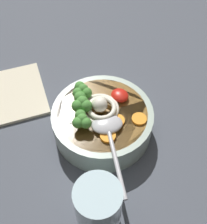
# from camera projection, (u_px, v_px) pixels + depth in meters

# --- Properties ---
(table_slab) EXTENTS (1.17, 1.17, 0.04)m
(table_slab) POSITION_uv_depth(u_px,v_px,m) (93.00, 126.00, 0.68)
(table_slab) COLOR #474C56
(table_slab) RESTS_ON ground
(soup_bowl) EXTENTS (0.20, 0.20, 0.06)m
(soup_bowl) POSITION_uv_depth(u_px,v_px,m) (104.00, 121.00, 0.63)
(soup_bowl) COLOR #9EB2A3
(soup_bowl) RESTS_ON table_slab
(noodle_pile) EXTENTS (0.08, 0.08, 0.03)m
(noodle_pile) POSITION_uv_depth(u_px,v_px,m) (100.00, 108.00, 0.59)
(noodle_pile) COLOR silver
(noodle_pile) RESTS_ON soup_bowl
(soup_spoon) EXTENTS (0.16, 0.12, 0.02)m
(soup_spoon) POSITION_uv_depth(u_px,v_px,m) (109.00, 130.00, 0.57)
(soup_spoon) COLOR #B7B7BC
(soup_spoon) RESTS_ON soup_bowl
(chili_sauce_dollop) EXTENTS (0.04, 0.03, 0.02)m
(chili_sauce_dollop) POSITION_uv_depth(u_px,v_px,m) (120.00, 95.00, 0.62)
(chili_sauce_dollop) COLOR red
(chili_sauce_dollop) RESTS_ON soup_bowl
(broccoli_floret_near_spoon) EXTENTS (0.04, 0.04, 0.03)m
(broccoli_floret_near_spoon) POSITION_uv_depth(u_px,v_px,m) (82.00, 120.00, 0.56)
(broccoli_floret_near_spoon) COLOR #7A9E60
(broccoli_floret_near_spoon) RESTS_ON soup_bowl
(broccoli_floret_far) EXTENTS (0.04, 0.04, 0.03)m
(broccoli_floret_far) POSITION_uv_depth(u_px,v_px,m) (82.00, 91.00, 0.61)
(broccoli_floret_far) COLOR #7A9E60
(broccoli_floret_far) RESTS_ON soup_bowl
(broccoli_floret_front) EXTENTS (0.05, 0.04, 0.04)m
(broccoli_floret_front) POSITION_uv_depth(u_px,v_px,m) (81.00, 103.00, 0.59)
(broccoli_floret_front) COLOR #7A9E60
(broccoli_floret_front) RESTS_ON soup_bowl
(carrot_slice_left) EXTENTS (0.03, 0.03, 0.00)m
(carrot_slice_left) POSITION_uv_depth(u_px,v_px,m) (117.00, 121.00, 0.59)
(carrot_slice_left) COLOR orange
(carrot_slice_left) RESTS_ON soup_bowl
(carrot_slice_extra_b) EXTENTS (0.03, 0.03, 0.00)m
(carrot_slice_extra_b) POSITION_uv_depth(u_px,v_px,m) (139.00, 119.00, 0.59)
(carrot_slice_extra_b) COLOR orange
(carrot_slice_extra_b) RESTS_ON soup_bowl
(carrot_slice_center) EXTENTS (0.03, 0.03, 0.01)m
(carrot_slice_center) POSITION_uv_depth(u_px,v_px,m) (108.00, 136.00, 0.56)
(carrot_slice_center) COLOR orange
(carrot_slice_center) RESTS_ON soup_bowl
(drinking_glass) EXTENTS (0.07, 0.07, 0.13)m
(drinking_glass) POSITION_uv_depth(u_px,v_px,m) (98.00, 209.00, 0.48)
(drinking_glass) COLOR silver
(drinking_glass) RESTS_ON table_slab
(folded_napkin) EXTENTS (0.20, 0.17, 0.01)m
(folded_napkin) POSITION_uv_depth(u_px,v_px,m) (19.00, 93.00, 0.71)
(folded_napkin) COLOR beige
(folded_napkin) RESTS_ON table_slab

